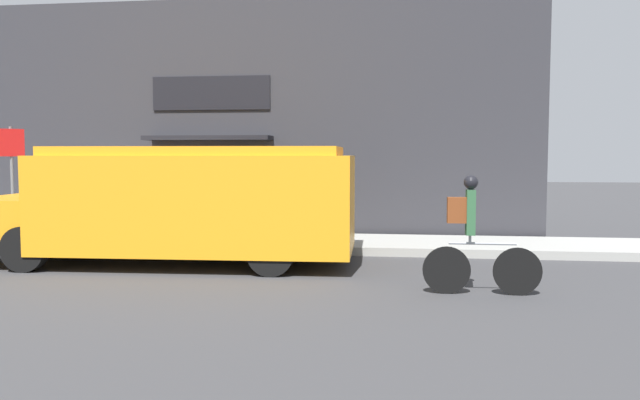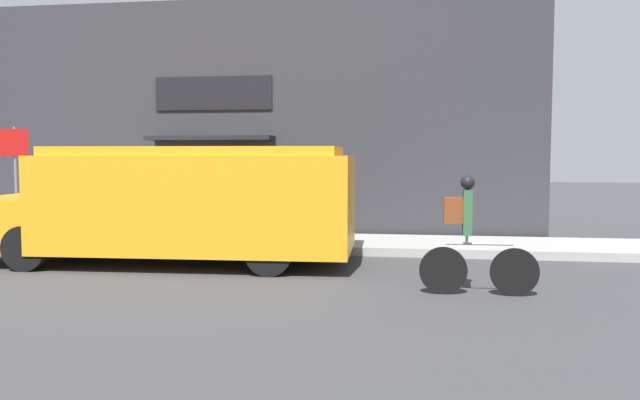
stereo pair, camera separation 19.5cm
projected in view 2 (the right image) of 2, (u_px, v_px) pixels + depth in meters
ground_plane at (146, 251)px, 12.70m from camera, size 70.00×70.00×0.00m
sidewalk at (167, 240)px, 13.75m from camera, size 28.00×2.14×0.17m
storefront at (186, 120)px, 14.82m from camera, size 16.68×0.82×5.57m
school_bus at (180, 202)px, 11.16m from camera, size 6.84×2.75×2.10m
cyclist at (471, 238)px, 8.68m from camera, size 1.65×0.20×1.68m
stop_sign_post at (15, 163)px, 13.73m from camera, size 0.45×0.45×2.41m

